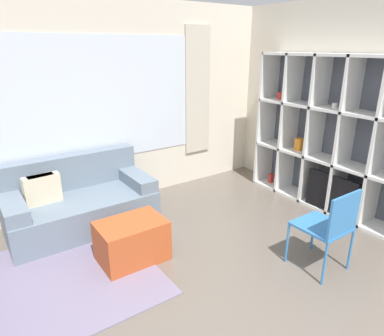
{
  "coord_description": "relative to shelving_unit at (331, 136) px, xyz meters",
  "views": [
    {
      "loc": [
        -1.41,
        -1.12,
        2.11
      ],
      "look_at": [
        0.59,
        1.77,
        0.85
      ],
      "focal_mm": 32.0,
      "sensor_mm": 36.0,
      "label": 1
    }
  ],
  "objects": [
    {
      "name": "wall_back",
      "position": [
        -2.59,
        1.82,
        0.37
      ],
      "size": [
        6.72,
        0.11,
        2.7
      ],
      "color": "beige",
      "rests_on": "ground_plane"
    },
    {
      "name": "wall_right",
      "position": [
        0.2,
        0.17,
        0.36
      ],
      "size": [
        0.07,
        4.42,
        2.7
      ],
      "primitive_type": "cube",
      "color": "beige",
      "rests_on": "ground_plane"
    },
    {
      "name": "area_rug",
      "position": [
        -3.71,
        0.39,
        -0.98
      ],
      "size": [
        2.16,
        1.66,
        0.01
      ],
      "primitive_type": "cube",
      "color": "slate",
      "rests_on": "ground_plane"
    },
    {
      "name": "shelving_unit",
      "position": [
        0.0,
        0.0,
        0.0
      ],
      "size": [
        0.4,
        2.26,
        2.02
      ],
      "color": "#515660",
      "rests_on": "ground_plane"
    },
    {
      "name": "couch_main",
      "position": [
        -2.99,
        1.34,
        -0.69
      ],
      "size": [
        1.7,
        0.88,
        0.83
      ],
      "color": "slate",
      "rests_on": "ground_plane"
    },
    {
      "name": "ottoman",
      "position": [
        -2.77,
        0.31,
        -0.77
      ],
      "size": [
        0.67,
        0.47,
        0.43
      ],
      "color": "#B74C23",
      "rests_on": "ground_plane"
    },
    {
      "name": "folding_chair",
      "position": [
        -1.29,
        -0.94,
        -0.47
      ],
      "size": [
        0.44,
        0.46,
        0.86
      ],
      "rotation": [
        0.0,
        0.0,
        3.14
      ],
      "color": "#3375B7",
      "rests_on": "ground_plane"
    }
  ]
}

